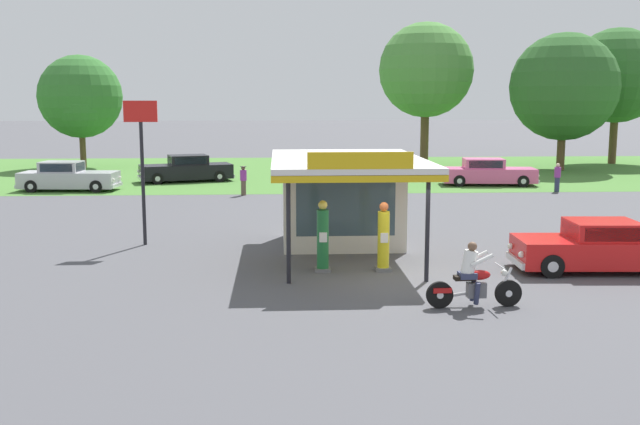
% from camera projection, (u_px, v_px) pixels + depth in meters
% --- Properties ---
extents(ground_plane, '(300.00, 300.00, 0.00)m').
position_uv_depth(ground_plane, '(393.00, 277.00, 20.28)').
color(ground_plane, '#4C4C51').
extents(grass_verge_strip, '(120.00, 24.00, 0.01)m').
position_uv_depth(grass_verge_strip, '(325.00, 171.00, 49.87)').
color(grass_verge_strip, '#477A33').
rests_on(grass_verge_strip, ground).
extents(service_station_kiosk, '(4.62, 7.53, 3.53)m').
position_uv_depth(service_station_kiosk, '(343.00, 193.00, 24.09)').
color(service_station_kiosk, beige).
rests_on(service_station_kiosk, ground).
extents(gas_pump_nearside, '(0.44, 0.44, 2.05)m').
position_uv_depth(gas_pump_nearside, '(323.00, 239.00, 20.76)').
color(gas_pump_nearside, slate).
rests_on(gas_pump_nearside, ground).
extents(gas_pump_offside, '(0.44, 0.44, 1.99)m').
position_uv_depth(gas_pump_offside, '(383.00, 239.00, 20.86)').
color(gas_pump_offside, slate).
rests_on(gas_pump_offside, ground).
extents(motorcycle_with_rider, '(2.30, 0.70, 1.58)m').
position_uv_depth(motorcycle_with_rider, '(473.00, 280.00, 17.20)').
color(motorcycle_with_rider, black).
rests_on(motorcycle_with_rider, ground).
extents(featured_classic_sedan, '(4.92, 2.10, 1.45)m').
position_uv_depth(featured_classic_sedan, '(598.00, 248.00, 20.89)').
color(featured_classic_sedan, red).
rests_on(featured_classic_sedan, ground).
extents(parked_car_back_row_centre, '(5.38, 2.21, 1.58)m').
position_uv_depth(parked_car_back_row_centre, '(68.00, 177.00, 39.24)').
color(parked_car_back_row_centre, '#B7B7BC').
rests_on(parked_car_back_row_centre, ground).
extents(parked_car_back_row_far_right, '(5.60, 3.03, 1.47)m').
position_uv_depth(parked_car_back_row_far_right, '(377.00, 169.00, 44.37)').
color(parked_car_back_row_far_right, '#B7B7BC').
rests_on(parked_car_back_row_far_right, ground).
extents(parked_car_back_row_far_left, '(5.56, 2.40, 1.53)m').
position_uv_depth(parked_car_back_row_far_left, '(488.00, 173.00, 41.80)').
color(parked_car_back_row_far_left, '#E55993').
rests_on(parked_car_back_row_far_left, ground).
extents(parked_car_back_row_right, '(5.83, 3.42, 1.58)m').
position_uv_depth(parked_car_back_row_right, '(186.00, 169.00, 43.61)').
color(parked_car_back_row_right, black).
rests_on(parked_car_back_row_right, ground).
extents(bystander_admiring_sedan, '(0.34, 0.34, 1.50)m').
position_uv_depth(bystander_admiring_sedan, '(243.00, 180.00, 37.35)').
color(bystander_admiring_sedan, brown).
rests_on(bystander_admiring_sedan, ground).
extents(bystander_leaning_by_kiosk, '(0.34, 0.34, 1.52)m').
position_uv_depth(bystander_leaning_by_kiosk, '(557.00, 177.00, 38.77)').
color(bystander_leaning_by_kiosk, '#2D3351').
rests_on(bystander_leaning_by_kiosk, ground).
extents(tree_oak_far_left, '(7.02, 7.02, 10.54)m').
position_uv_depth(tree_oak_far_left, '(426.00, 70.00, 54.28)').
color(tree_oak_far_left, brown).
rests_on(tree_oak_far_left, ground).
extents(tree_oak_centre, '(5.88, 5.88, 8.00)m').
position_uv_depth(tree_oak_centre, '(80.00, 99.00, 51.79)').
color(tree_oak_centre, brown).
rests_on(tree_oak_centre, ground).
extents(tree_oak_right, '(7.34, 7.34, 9.39)m').
position_uv_depth(tree_oak_right, '(564.00, 87.00, 49.93)').
color(tree_oak_right, brown).
rests_on(tree_oak_right, ground).
extents(tree_oak_far_right, '(7.10, 7.10, 10.19)m').
position_uv_depth(tree_oak_far_right, '(617.00, 76.00, 54.95)').
color(tree_oak_far_right, brown).
rests_on(tree_oak_far_right, ground).
extents(roadside_pole_sign, '(1.10, 0.12, 4.83)m').
position_uv_depth(roadside_pole_sign, '(142.00, 147.00, 24.24)').
color(roadside_pole_sign, black).
rests_on(roadside_pole_sign, ground).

